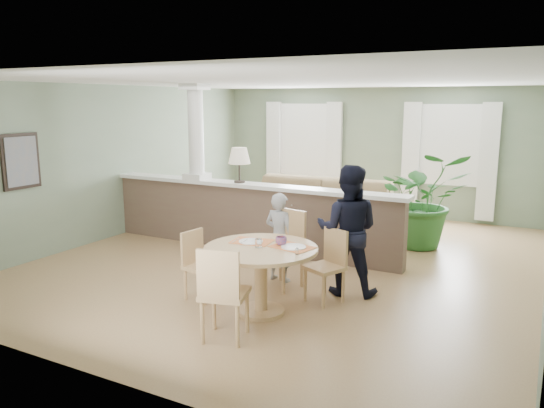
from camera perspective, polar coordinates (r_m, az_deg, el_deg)
The scene contains 12 objects.
ground at distance 8.27m, azimuth 2.11°, elevation -6.01°, with size 8.00×8.00×0.00m, color tan.
room_shell at distance 8.51m, azimuth 3.88°, elevation 6.90°, with size 7.02×8.02×2.71m.
pony_wall at distance 8.72m, azimuth -3.12°, elevation -0.32°, with size 5.32×0.38×2.70m.
sofa at distance 9.93m, azimuth 4.78°, elevation -0.23°, with size 3.35×1.31×0.98m, color olive.
houseplant at distance 9.17m, azimuth 15.98°, elevation 0.45°, with size 1.45×1.26×1.61m, color #296327.
dining_table at distance 6.09m, azimuth -1.12°, elevation -6.11°, with size 1.30×1.30×0.89m.
chair_far_boy at distance 6.99m, azimuth 1.52°, elevation -4.41°, with size 0.56×0.56×1.02m.
chair_far_man at distance 6.53m, azimuth 6.13°, elevation -6.22°, with size 0.53×0.53×0.89m.
chair_near at distance 5.42m, azimuth -5.37°, elevation -9.19°, with size 0.56×0.56×1.00m.
chair_side at distance 6.65m, azimuth -7.89°, elevation -6.15°, with size 0.44×0.44×0.85m.
child_person at distance 7.18m, azimuth 0.82°, elevation -3.58°, with size 0.45×0.29×1.22m, color #939498.
man_person at distance 6.73m, azimuth 8.15°, elevation -2.80°, with size 0.80×0.63×1.65m, color black.
Camera 1 is at (3.44, -7.12, 2.43)m, focal length 35.00 mm.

